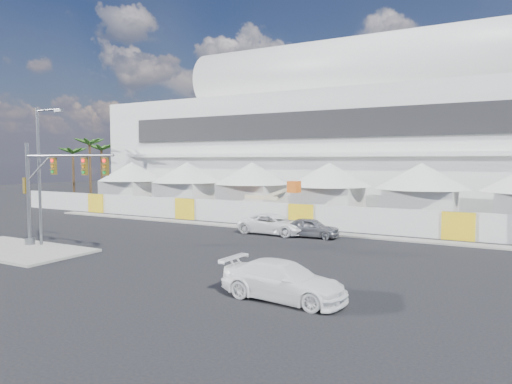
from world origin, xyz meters
The scene contains 14 objects.
ground centered at (0.00, 0.00, 0.00)m, with size 160.00×160.00×0.00m, color black.
median_island centered at (-6.00, -3.00, 0.07)m, with size 10.00×5.00×0.15m, color gray.
far_curb centered at (20.00, 12.50, 0.06)m, with size 80.00×1.20×0.12m, color gray.
stadium centered at (8.71, 41.50, 9.45)m, with size 80.00×24.80×21.98m.
tent_row centered at (0.50, 24.00, 3.15)m, with size 53.40×8.40×5.40m.
hoarding_fence centered at (6.00, 14.50, 1.00)m, with size 70.00×0.25×2.00m, color silver.
palm_cluster centered at (-33.46, 29.50, 6.88)m, with size 10.60×10.60×8.55m.
sedan_silver centered at (8.41, 10.58, 0.71)m, with size 4.19×1.68×1.43m, color #97989C.
pickup_curb centered at (5.38, 10.58, 0.76)m, with size 5.47×2.52×1.52m, color white.
pickup_near centered at (13.04, -3.91, 0.77)m, with size 5.31×2.16×1.54m, color white.
lot_car_c centered at (-14.49, 20.50, 0.70)m, with size 4.80×1.95×1.39m, color #B5B5BA.
traffic_mast centered at (-4.50, -1.64, 3.82)m, with size 8.02×0.64×6.60m.
streetlight_median centered at (-5.37, -1.33, 5.23)m, with size 2.45×0.25×8.84m.
boom_lift centered at (-0.21, 18.32, 1.01)m, with size 7.53×2.29×3.75m.
Camera 1 is at (20.78, -20.39, 5.64)m, focal length 32.00 mm.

